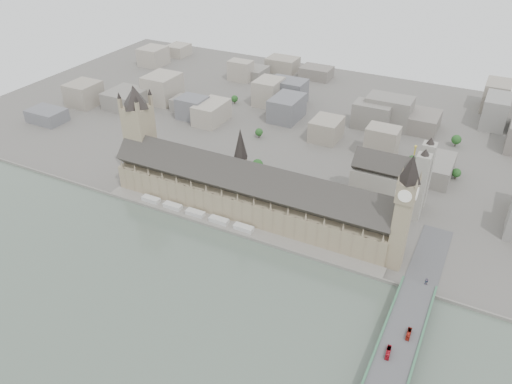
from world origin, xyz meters
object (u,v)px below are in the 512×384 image
at_px(car_approach, 426,282).
at_px(red_bus_south, 409,334).
at_px(elizabeth_tower, 404,205).
at_px(westminster_bridge, 394,359).
at_px(red_bus_north, 388,352).
at_px(westminster_abbey, 391,181).
at_px(victoria_tower, 139,130).
at_px(palace_of_westminster, 248,192).

bearing_deg(car_approach, red_bus_south, -90.78).
bearing_deg(red_bus_south, elizabeth_tower, 107.89).
xyz_separation_m(elizabeth_tower, westminster_bridge, (24.00, -95.50, -52.96)).
distance_m(elizabeth_tower, red_bus_north, 110.44).
xyz_separation_m(westminster_abbey, car_approach, (55.32, -107.61, -14.02)).
distance_m(elizabeth_tower, car_approach, 58.60).
bearing_deg(westminster_bridge, elizabeth_tower, 104.11).
bearing_deg(elizabeth_tower, red_bus_north, -78.61).
height_order(westminster_bridge, car_approach, car_approach).
bearing_deg(westminster_abbey, car_approach, -62.79).
bearing_deg(red_bus_north, elizabeth_tower, 96.49).
relative_size(victoria_tower, car_approach, 17.90).
xyz_separation_m(westminster_bridge, red_bus_north, (-4.20, -2.79, 6.66)).
relative_size(victoria_tower, westminster_abbey, 1.47).
bearing_deg(westminster_bridge, red_bus_south, 78.01).
distance_m(palace_of_westminster, westminster_bridge, 195.05).
bearing_deg(red_bus_north, westminster_bridge, 28.75).
bearing_deg(car_approach, westminster_bridge, -93.64).
relative_size(palace_of_westminster, red_bus_south, 25.22).
bearing_deg(red_bus_north, westminster_abbey, 99.30).
bearing_deg(elizabeth_tower, palace_of_westminster, 175.15).
distance_m(westminster_abbey, red_bus_north, 191.59).
relative_size(victoria_tower, westminster_bridge, 0.31).
distance_m(westminster_bridge, westminster_abbey, 190.56).
xyz_separation_m(red_bus_south, car_approach, (0.38, 56.70, -0.65)).
bearing_deg(red_bus_north, car_approach, 78.90).
relative_size(red_bus_north, car_approach, 1.97).
height_order(victoria_tower, car_approach, victoria_tower).
bearing_deg(elizabeth_tower, westminster_abbey, 107.29).
height_order(palace_of_westminster, elizabeth_tower, elizabeth_tower).
relative_size(elizabeth_tower, red_bus_north, 9.75).
xyz_separation_m(westminster_abbey, red_bus_north, (46.88, -185.29, -13.30)).
height_order(elizabeth_tower, westminster_bridge, elizabeth_tower).
height_order(victoria_tower, westminster_abbey, victoria_tower).
distance_m(elizabeth_tower, westminster_abbey, 96.91).
xyz_separation_m(palace_of_westminster, westminster_bridge, (162.00, -107.20, -17.58)).
bearing_deg(victoria_tower, elizabeth_tower, -3.96).
height_order(westminster_abbey, red_bus_north, westminster_abbey).
distance_m(red_bus_south, car_approach, 56.70).
bearing_deg(victoria_tower, westminster_bridge, -21.78).
height_order(red_bus_north, red_bus_south, red_bus_north).
distance_m(victoria_tower, red_bus_north, 306.10).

